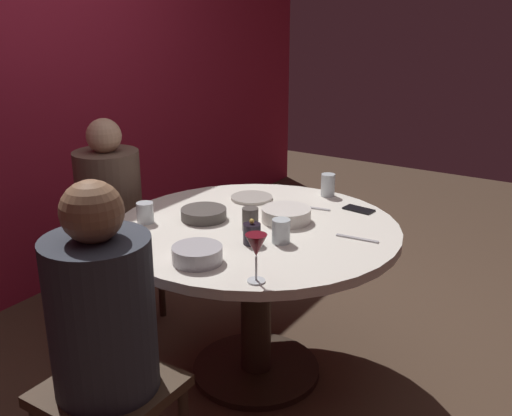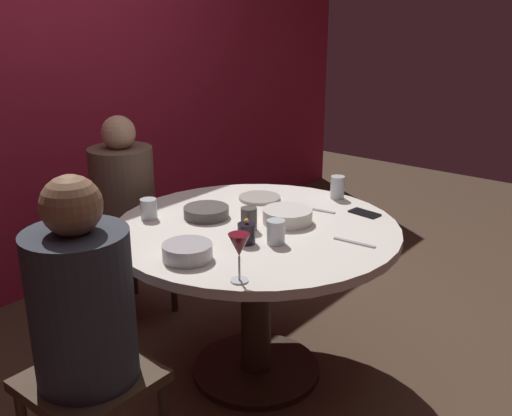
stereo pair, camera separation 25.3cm
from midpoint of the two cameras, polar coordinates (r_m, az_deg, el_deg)
ground_plane at (r=2.91m, az=2.59°, el=-15.60°), size 8.00×8.00×0.00m
back_wall at (r=3.58m, az=-18.62°, el=12.44°), size 6.00×0.10×2.60m
dining_table at (r=2.62m, az=2.77°, el=-5.15°), size 1.25×1.25×0.75m
seated_diner_left at (r=1.97m, az=-12.96°, el=-9.58°), size 0.40×0.40×1.17m
seated_diner_back at (r=3.16m, az=-10.53°, el=1.13°), size 0.40×0.40×1.13m
candle_holder at (r=2.35m, az=2.15°, el=-2.53°), size 0.07×0.07×0.11m
wine_glass at (r=2.00m, az=1.98°, el=-3.90°), size 0.08×0.08×0.18m
dinner_plate at (r=2.90m, az=2.84°, el=0.96°), size 0.21×0.21×0.01m
cell_phone at (r=2.77m, az=13.08°, el=-0.53°), size 0.09×0.15×0.01m
bowl_serving_large at (r=2.22m, az=-3.42°, el=-4.31°), size 0.19×0.19×0.06m
bowl_salad_center at (r=2.59m, az=5.86°, el=-0.81°), size 0.22×0.22×0.06m
bowl_small_white at (r=2.65m, az=-2.13°, el=-0.44°), size 0.20×0.20×0.05m
cup_near_candle at (r=2.49m, az=2.21°, el=-1.12°), size 0.07×0.07×0.10m
cup_by_left_diner at (r=2.65m, az=-7.70°, el=-0.12°), size 0.07×0.07×0.09m
cup_by_right_diner at (r=2.95m, az=10.36°, el=1.95°), size 0.07×0.07×0.11m
cup_center_front at (r=2.36m, az=5.02°, el=-2.38°), size 0.07×0.07×0.10m
fork_near_plate at (r=2.42m, az=12.48°, el=-3.34°), size 0.03×0.18×0.01m
knife_near_plate at (r=2.77m, az=8.54°, el=-0.22°), size 0.04×0.18×0.01m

